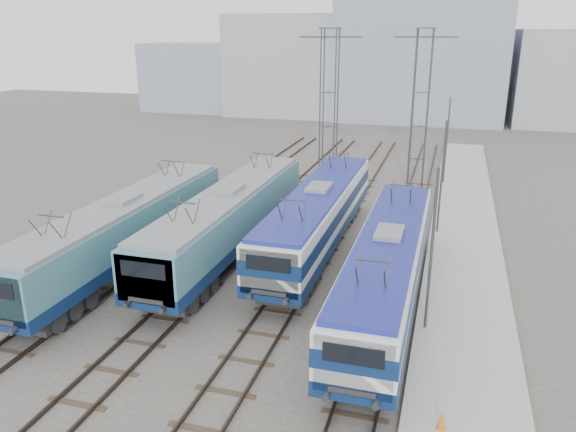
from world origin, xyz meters
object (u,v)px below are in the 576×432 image
at_px(locomotive_center_left, 229,217).
at_px(mast_rear, 447,143).
at_px(locomotive_far_left, 123,229).
at_px(safety_cone, 442,421).
at_px(catenary_tower_west, 329,104).
at_px(mast_front, 431,255).
at_px(locomotive_far_right, 387,264).
at_px(catenary_tower_east, 420,104).
at_px(locomotive_center_right, 318,214).
at_px(mast_mid, 441,180).

distance_m(locomotive_center_left, mast_rear, 21.46).
distance_m(locomotive_far_left, safety_cone, 18.40).
bearing_deg(catenary_tower_west, mast_front, -66.73).
height_order(locomotive_far_right, catenary_tower_east, catenary_tower_east).
xyz_separation_m(locomotive_center_left, catenary_tower_west, (2.25, 14.47, 4.39)).
relative_size(locomotive_center_left, mast_rear, 2.58).
xyz_separation_m(locomotive_far_left, catenary_tower_west, (6.75, 17.62, 4.42)).
xyz_separation_m(locomotive_far_left, catenary_tower_east, (13.25, 19.62, 4.42)).
relative_size(locomotive_far_left, mast_front, 2.55).
height_order(catenary_tower_west, catenary_tower_east, same).
relative_size(mast_front, safety_cone, 11.40).
height_order(catenary_tower_east, safety_cone, catenary_tower_east).
xyz_separation_m(locomotive_center_right, mast_rear, (6.35, 16.51, 1.24)).
relative_size(mast_mid, safety_cone, 11.40).
height_order(catenary_tower_east, mast_rear, catenary_tower_east).
bearing_deg(locomotive_center_right, mast_front, -49.71).
distance_m(locomotive_far_left, mast_mid, 18.16).
height_order(locomotive_center_right, catenary_tower_west, catenary_tower_west).
height_order(locomotive_far_left, catenary_tower_west, catenary_tower_west).
bearing_deg(locomotive_far_left, mast_rear, 54.63).
bearing_deg(locomotive_far_left, mast_front, -8.81).
height_order(catenary_tower_west, mast_mid, catenary_tower_west).
bearing_deg(mast_rear, mast_front, -90.00).
xyz_separation_m(locomotive_far_right, catenary_tower_east, (-0.25, 20.38, 4.44)).
xyz_separation_m(locomotive_center_right, safety_cone, (7.19, -13.70, -1.66)).
relative_size(locomotive_center_right, locomotive_far_right, 1.03).
xyz_separation_m(catenary_tower_east, mast_mid, (2.10, -10.00, -3.14)).
bearing_deg(catenary_tower_east, locomotive_far_right, -89.30).
distance_m(mast_front, mast_rear, 24.00).
height_order(mast_mid, mast_rear, same).
relative_size(locomotive_center_left, catenary_tower_west, 1.51).
xyz_separation_m(locomotive_center_left, mast_mid, (10.85, 6.47, 1.25)).
bearing_deg(catenary_tower_west, safety_cone, -70.19).
bearing_deg(mast_front, locomotive_far_right, 138.71).
relative_size(catenary_tower_east, mast_mid, 1.71).
relative_size(locomotive_far_right, catenary_tower_east, 1.43).
distance_m(catenary_tower_west, mast_front, 22.00).
bearing_deg(locomotive_center_right, locomotive_center_left, -156.42).
bearing_deg(locomotive_center_left, safety_cone, -45.11).
bearing_deg(locomotive_far_right, safety_cone, -71.04).
distance_m(catenary_tower_east, mast_mid, 10.69).
height_order(locomotive_far_right, mast_rear, mast_rear).
height_order(locomotive_center_left, catenary_tower_east, catenary_tower_east).
height_order(locomotive_center_right, mast_front, mast_front).
xyz_separation_m(locomotive_far_left, mast_mid, (15.35, 9.62, 1.28)).
relative_size(locomotive_center_left, locomotive_center_right, 1.02).
bearing_deg(catenary_tower_west, catenary_tower_east, 17.10).
relative_size(locomotive_far_left, mast_rear, 2.55).
xyz_separation_m(locomotive_far_left, locomotive_far_right, (13.50, -0.75, -0.02)).
height_order(locomotive_far_left, locomotive_center_left, locomotive_center_left).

